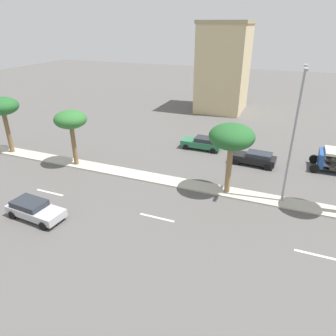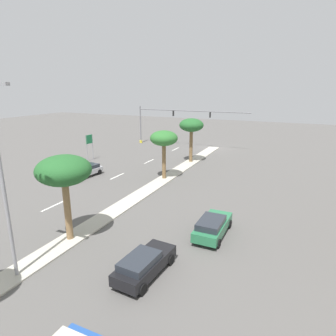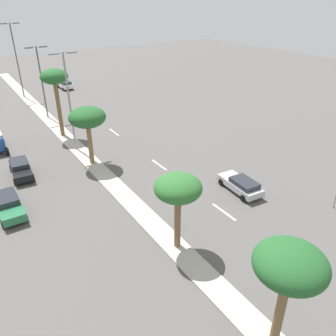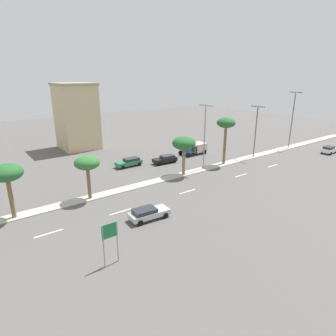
# 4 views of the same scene
# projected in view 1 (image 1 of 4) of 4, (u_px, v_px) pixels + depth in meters

# --- Properties ---
(ground_plane) EXTENTS (160.00, 160.00, 0.00)m
(ground_plane) POSITION_uv_depth(u_px,v_px,m) (209.00, 189.00, 27.26)
(ground_plane) COLOR #565451
(median_curb) EXTENTS (1.80, 88.41, 0.12)m
(median_curb) POSITION_uv_depth(u_px,v_px,m) (333.00, 212.00, 23.92)
(median_curb) COLOR #B7B2A3
(median_curb) RESTS_ON ground
(lane_stripe_rear) EXTENTS (0.20, 2.80, 0.01)m
(lane_stripe_rear) POSITION_uv_depth(u_px,v_px,m) (50.00, 192.00, 26.70)
(lane_stripe_rear) COLOR silver
(lane_stripe_rear) RESTS_ON ground
(lane_stripe_right) EXTENTS (0.20, 2.80, 0.01)m
(lane_stripe_right) POSITION_uv_depth(u_px,v_px,m) (157.00, 218.00, 23.27)
(lane_stripe_right) COLOR silver
(lane_stripe_right) RESTS_ON ground
(lane_stripe_leading) EXTENTS (0.20, 2.80, 0.01)m
(lane_stripe_leading) POSITION_uv_depth(u_px,v_px,m) (318.00, 255.00, 19.51)
(lane_stripe_leading) COLOR silver
(lane_stripe_leading) RESTS_ON ground
(commercial_building) EXTENTS (8.76, 7.50, 13.64)m
(commercial_building) POSITION_uv_depth(u_px,v_px,m) (224.00, 67.00, 49.06)
(commercial_building) COLOR #C6B284
(commercial_building) RESTS_ON ground
(palm_tree_mid) EXTENTS (3.37, 3.37, 6.13)m
(palm_tree_mid) POSITION_uv_depth(u_px,v_px,m) (2.00, 107.00, 32.66)
(palm_tree_mid) COLOR brown
(palm_tree_mid) RESTS_ON median_curb
(palm_tree_inboard) EXTENTS (3.16, 3.16, 5.60)m
(palm_tree_inboard) POSITION_uv_depth(u_px,v_px,m) (71.00, 121.00, 29.86)
(palm_tree_inboard) COLOR brown
(palm_tree_inboard) RESTS_ON median_curb
(palm_tree_leading) EXTENTS (3.68, 3.68, 6.02)m
(palm_tree_leading) POSITION_uv_depth(u_px,v_px,m) (232.00, 138.00, 24.56)
(palm_tree_leading) COLOR olive
(palm_tree_leading) RESTS_ON median_curb
(street_lamp_left) EXTENTS (2.90, 0.24, 10.62)m
(street_lamp_left) POSITION_uv_depth(u_px,v_px,m) (295.00, 128.00, 22.67)
(street_lamp_left) COLOR gray
(street_lamp_left) RESTS_ON median_curb
(sedan_green_rear) EXTENTS (1.91, 4.57, 1.45)m
(sedan_green_rear) POSITION_uv_depth(u_px,v_px,m) (202.00, 143.00, 35.52)
(sedan_green_rear) COLOR #287047
(sedan_green_rear) RESTS_ON ground
(sedan_silver_left) EXTENTS (2.20, 4.61, 1.33)m
(sedan_silver_left) POSITION_uv_depth(u_px,v_px,m) (34.00, 209.00, 23.00)
(sedan_silver_left) COLOR #B2B2B7
(sedan_silver_left) RESTS_ON ground
(sedan_black_center) EXTENTS (2.10, 4.52, 1.40)m
(sedan_black_center) POSITION_uv_depth(u_px,v_px,m) (255.00, 158.00, 31.61)
(sedan_black_center) COLOR black
(sedan_black_center) RESTS_ON ground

